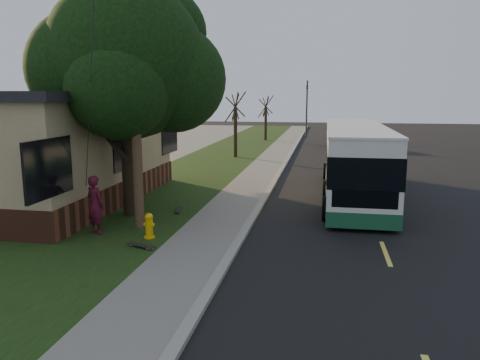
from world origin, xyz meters
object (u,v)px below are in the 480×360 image
object	(u,v)px
bare_tree_near	(235,126)
traffic_signal	(307,105)
dumpster	(49,186)
distant_car	(345,138)
leafy_tree	(128,64)
transit_bus	(355,159)
skateboarder	(95,205)
skateboard_main	(179,210)
utility_pole	(134,78)
skateboard_spare	(141,245)
fire_hydrant	(149,226)
bare_tree_far	(266,119)

from	to	relation	value
bare_tree_near	traffic_signal	distance (m)	16.52
dumpster	distant_car	bearing A→B (deg)	61.11
leafy_tree	traffic_signal	size ratio (longest dim) A/B	1.42
transit_bus	skateboarder	world-z (taller)	transit_bus
skateboard_main	traffic_signal	bearing A→B (deg)	84.03
utility_pole	skateboarder	bearing A→B (deg)	-138.90
traffic_signal	dumpster	size ratio (longest dim) A/B	3.16
skateboard_main	bare_tree_near	bearing A→B (deg)	92.99
utility_pole	skateboard_spare	bearing A→B (deg)	-66.67
leafy_tree	skateboard_main	distance (m)	5.27
fire_hydrant	bare_tree_near	distance (m)	18.10
dumpster	bare_tree_near	bearing A→B (deg)	72.37
skateboarder	skateboard_spare	xyz separation A→B (m)	(1.80, -1.00, -0.82)
utility_pole	transit_bus	size ratio (longest dim) A/B	0.84
distant_car	skateboard_main	bearing A→B (deg)	-113.52
skateboard_main	distant_car	size ratio (longest dim) A/B	0.17
fire_hydrant	skateboarder	distance (m)	1.78
leafy_tree	dumpster	distance (m)	5.99
leafy_tree	transit_bus	distance (m)	9.58
utility_pole	bare_tree_near	world-z (taller)	utility_pole
leafy_tree	skateboard_spare	size ratio (longest dim) A/B	8.87
transit_bus	skateboard_main	bearing A→B (deg)	-148.14
bare_tree_near	dumpster	bearing A→B (deg)	-107.63
skateboard_main	transit_bus	bearing A→B (deg)	31.86
traffic_signal	skateboarder	distance (m)	34.28
transit_bus	bare_tree_near	bearing A→B (deg)	122.74
skateboard_spare	transit_bus	bearing A→B (deg)	52.66
transit_bus	utility_pole	bearing A→B (deg)	-138.52
fire_hydrant	distant_car	xyz separation A→B (m)	(6.47, 25.27, 0.38)
bare_tree_far	transit_bus	distance (m)	23.87
fire_hydrant	utility_pole	world-z (taller)	utility_pole
skateboard_spare	dumpster	distance (m)	7.20
fire_hydrant	utility_pole	bearing A→B (deg)	125.38
fire_hydrant	bare_tree_far	world-z (taller)	bare_tree_far
fire_hydrant	leafy_tree	size ratio (longest dim) A/B	0.09
utility_pole	dumpster	xyz separation A→B (m)	(-4.76, 2.66, -3.91)
fire_hydrant	dumpster	world-z (taller)	dumpster
dumpster	utility_pole	bearing A→B (deg)	-29.22
skateboarder	distant_car	distance (m)	26.44
skateboard_spare	bare_tree_far	bearing A→B (deg)	90.93
bare_tree_far	traffic_signal	xyz separation A→B (m)	(3.50, 4.00, 1.16)
fire_hydrant	bare_tree_far	distance (m)	30.04
bare_tree_far	traffic_signal	distance (m)	5.44
skateboard_main	dumpster	distance (m)	5.39
bare_tree_far	dumpster	size ratio (longest dim) A/B	2.31
bare_tree_far	leafy_tree	bearing A→B (deg)	-92.45
utility_pole	skateboard_main	bearing A→B (deg)	74.94
transit_bus	distant_car	world-z (taller)	transit_bus
leafy_tree	skateboard_spare	xyz separation A→B (m)	(1.67, -3.52, -5.04)
transit_bus	dumpster	world-z (taller)	transit_bus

